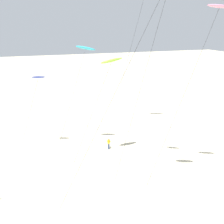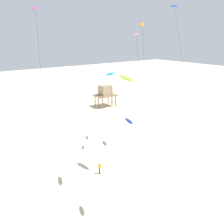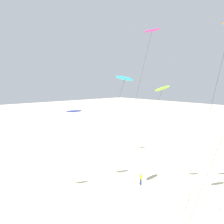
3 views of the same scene
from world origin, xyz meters
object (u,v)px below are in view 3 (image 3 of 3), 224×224
kite_flyer_middle (141,179)px  kite_magenta (152,32)px  kite_navy (73,113)px  kite_cyan (124,79)px  kite_lime (162,89)px

kite_flyer_middle → kite_magenta: bearing=122.4°
kite_magenta → kite_flyer_middle: kite_magenta is taller
kite_navy → kite_cyan: 7.34m
kite_navy → kite_cyan: (2.14, 5.90, 3.79)m
kite_navy → kite_magenta: size_ratio=0.48×
kite_navy → kite_magenta: kite_magenta is taller
kite_navy → kite_cyan: bearing=70.1°
kite_magenta → kite_flyer_middle: 22.37m
kite_navy → kite_magenta: (-2.12, 16.06, 11.19)m
kite_lime → kite_flyer_middle: size_ratio=8.16×
kite_cyan → kite_flyer_middle: kite_cyan is taller
kite_navy → kite_cyan: size_ratio=0.73×
kite_navy → kite_magenta: bearing=97.5°
kite_flyer_middle → kite_navy: bearing=-105.4°
kite_lime → kite_flyer_middle: bearing=166.3°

